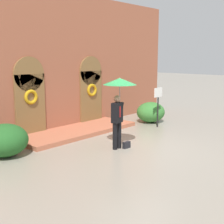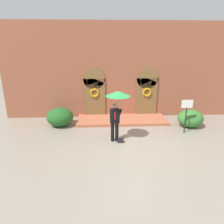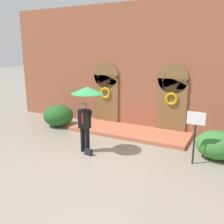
{
  "view_description": "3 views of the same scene",
  "coord_description": "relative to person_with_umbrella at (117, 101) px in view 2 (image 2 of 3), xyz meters",
  "views": [
    {
      "loc": [
        -8.2,
        -6.11,
        3.09
      ],
      "look_at": [
        0.04,
        1.24,
        1.07
      ],
      "focal_mm": 50.0,
      "sensor_mm": 36.0,
      "label": 1
    },
    {
      "loc": [
        -1.11,
        -7.97,
        4.15
      ],
      "look_at": [
        -0.66,
        1.19,
        1.18
      ],
      "focal_mm": 32.0,
      "sensor_mm": 36.0,
      "label": 2
    },
    {
      "loc": [
        4.15,
        -6.54,
        3.59
      ],
      "look_at": [
        0.08,
        1.29,
        1.37
      ],
      "focal_mm": 40.0,
      "sensor_mm": 36.0,
      "label": 3
    }
  ],
  "objects": [
    {
      "name": "ground_plane",
      "position": [
        0.48,
        -0.47,
        -1.91
      ],
      "size": [
        80.0,
        80.0,
        0.0
      ],
      "primitive_type": "plane",
      "color": "gray"
    },
    {
      "name": "building_facade",
      "position": [
        0.48,
        3.68,
        0.77
      ],
      "size": [
        14.0,
        2.3,
        5.6
      ],
      "color": "#9E563D",
      "rests_on": "ground"
    },
    {
      "name": "person_with_umbrella",
      "position": [
        0.0,
        0.0,
        0.0
      ],
      "size": [
        1.1,
        1.1,
        2.36
      ],
      "color": "black",
      "rests_on": "ground"
    },
    {
      "name": "handbag",
      "position": [
        0.16,
        -0.2,
        -1.8
      ],
      "size": [
        0.29,
        0.15,
        0.22
      ],
      "primitive_type": "cube",
      "rotation": [
        0.0,
        0.0,
        -0.09
      ],
      "color": "black",
      "rests_on": "ground"
    },
    {
      "name": "sign_post",
      "position": [
        3.51,
        0.79,
        -0.75
      ],
      "size": [
        0.56,
        0.06,
        1.72
      ],
      "color": "black",
      "rests_on": "ground"
    },
    {
      "name": "shrub_left",
      "position": [
        -3.0,
        2.07,
        -1.41
      ],
      "size": [
        1.45,
        1.39,
        1.01
      ],
      "primitive_type": "ellipsoid",
      "color": "#235B23",
      "rests_on": "ground"
    },
    {
      "name": "shrub_right",
      "position": [
        4.14,
        1.59,
        -1.44
      ],
      "size": [
        1.38,
        1.26,
        0.95
      ],
      "primitive_type": "ellipsoid",
      "color": "#387A33",
      "rests_on": "ground"
    }
  ]
}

